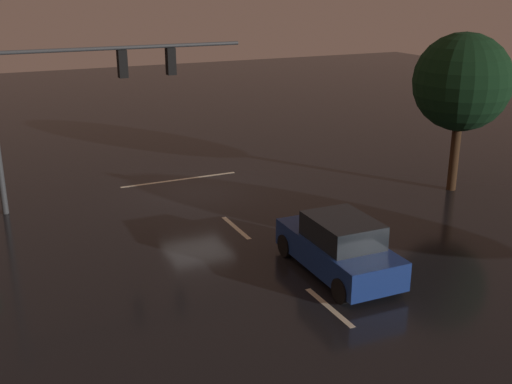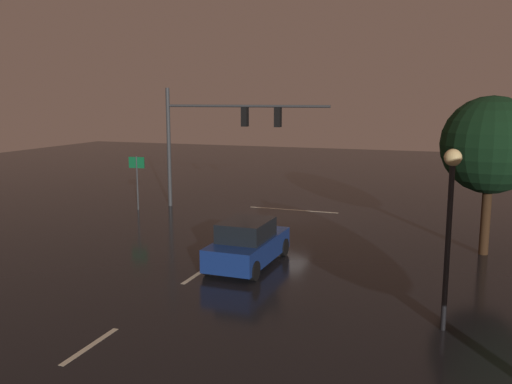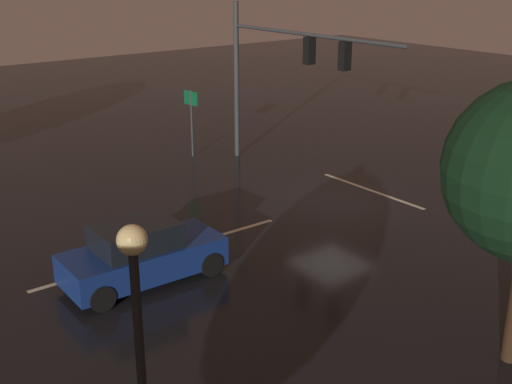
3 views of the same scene
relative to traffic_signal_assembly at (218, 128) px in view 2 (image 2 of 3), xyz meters
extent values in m
plane|color=black|center=(-3.92, 0.80, -4.47)|extent=(80.00, 80.00, 0.00)
cylinder|color=#383A3D|center=(3.01, 0.01, -1.17)|extent=(0.22, 0.22, 6.61)
cylinder|color=#383A3D|center=(-1.55, 0.01, 1.16)|extent=(9.13, 0.14, 0.14)
cube|color=black|center=(-1.55, 0.01, 0.59)|extent=(0.32, 0.36, 1.00)
sphere|color=black|center=(-1.55, -0.18, 0.91)|extent=(0.20, 0.20, 0.20)
sphere|color=black|center=(-1.55, -0.18, 0.59)|extent=(0.20, 0.20, 0.20)
sphere|color=#19F24C|center=(-1.55, -0.18, 0.27)|extent=(0.20, 0.20, 0.20)
cube|color=black|center=(-3.38, 0.01, 0.59)|extent=(0.32, 0.36, 1.00)
sphere|color=black|center=(-3.38, -0.18, 0.91)|extent=(0.20, 0.20, 0.20)
sphere|color=black|center=(-3.38, -0.18, 0.59)|extent=(0.20, 0.20, 0.20)
sphere|color=#19F24C|center=(-3.38, -0.18, 0.27)|extent=(0.20, 0.20, 0.20)
cube|color=beige|center=(-3.92, 4.80, -4.47)|extent=(0.16, 2.20, 0.01)
cube|color=beige|center=(-3.92, 10.80, -4.47)|extent=(0.16, 2.20, 0.01)
cube|color=beige|center=(-3.92, 16.80, -4.47)|extent=(0.16, 2.20, 0.01)
cube|color=beige|center=(-3.92, -1.19, -4.47)|extent=(5.00, 0.16, 0.01)
cube|color=navy|center=(-5.19, 9.13, -3.85)|extent=(1.87, 4.33, 0.80)
cube|color=black|center=(-5.18, 9.33, -3.11)|extent=(1.64, 2.13, 0.68)
cylinder|color=black|center=(-4.38, 7.52, -4.13)|extent=(0.23, 0.68, 0.68)
cylinder|color=black|center=(-6.05, 7.55, -4.13)|extent=(0.23, 0.68, 0.68)
cylinder|color=black|center=(-4.32, 10.72, -4.13)|extent=(0.23, 0.68, 0.68)
cylinder|color=black|center=(-6.00, 10.75, -4.13)|extent=(0.23, 0.68, 0.68)
sphere|color=#F9EFC6|center=(-4.57, 7.00, -3.80)|extent=(0.20, 0.20, 0.20)
sphere|color=#F9EFC6|center=(-5.87, 7.02, -3.80)|extent=(0.20, 0.20, 0.20)
cylinder|color=black|center=(-12.07, 12.80, -2.28)|extent=(0.14, 0.14, 4.39)
sphere|color=#F9D88C|center=(-12.07, 12.80, 0.10)|extent=(0.44, 0.44, 0.44)
cylinder|color=#383A3D|center=(4.11, 1.65, -2.99)|extent=(0.09, 0.09, 2.95)
cube|color=#0F6033|center=(4.11, 1.65, -1.87)|extent=(0.90, 0.15, 0.60)
cylinder|color=#382314|center=(-13.35, 4.67, -3.02)|extent=(0.36, 0.36, 2.89)
sphere|color=black|center=(-13.35, 4.67, -0.18)|extent=(3.72, 3.72, 3.72)
camera|label=1|loc=(3.75, 22.76, 3.37)|focal=43.67mm
camera|label=2|loc=(-12.14, 27.47, 1.56)|focal=38.90mm
camera|label=3|loc=(-19.61, 16.49, 3.71)|focal=45.86mm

